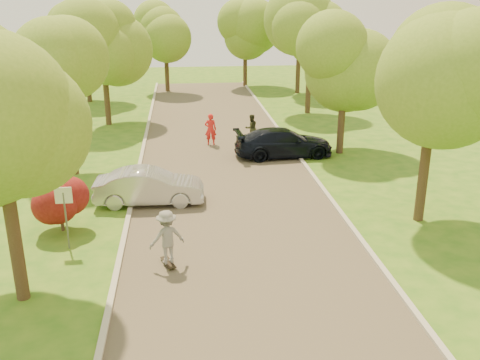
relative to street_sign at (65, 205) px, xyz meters
name	(u,v)px	position (x,y,z in m)	size (l,w,h in m)	color
ground	(258,303)	(5.80, -4.00, -1.56)	(100.00, 100.00, 0.00)	#2F6919
road	(231,198)	(5.80, 4.00, -1.56)	(8.00, 60.00, 0.01)	#4C4438
curb_left	(132,201)	(1.75, 4.00, -1.50)	(0.18, 60.00, 0.12)	#B2AD9E
curb_right	(326,193)	(9.85, 4.00, -1.50)	(0.18, 60.00, 0.12)	#B2AD9E
street_sign	(65,205)	(0.00, 0.00, 0.00)	(0.55, 0.06, 2.17)	#59595E
red_shrub	(60,202)	(-0.50, 1.50, -0.47)	(1.70, 1.70, 1.95)	#382619
tree_l_mida	(4,116)	(-0.50, -3.00, 3.61)	(4.71, 4.60, 7.39)	#382619
tree_l_midb	(69,76)	(-1.01, 8.00, 3.02)	(4.30, 4.20, 6.62)	#382619
tree_l_far	(105,37)	(-0.59, 18.00, 3.90)	(4.92, 4.80, 7.79)	#382619
tree_r_mida	(442,71)	(12.82, 1.00, 3.97)	(5.13, 5.00, 7.95)	#382619
tree_r_midb	(349,60)	(12.40, 10.00, 3.32)	(4.51, 4.40, 7.01)	#382619
tree_r_far	(314,28)	(13.03, 20.00, 4.27)	(5.33, 5.20, 8.34)	#382619
tree_bg_a	(86,31)	(-2.98, 26.00, 3.75)	(5.12, 5.00, 7.72)	#382619
tree_bg_b	(302,25)	(14.02, 28.00, 3.97)	(5.12, 5.00, 7.95)	#382619
tree_bg_c	(168,31)	(3.01, 30.00, 3.46)	(4.92, 4.80, 7.33)	#382619
tree_bg_d	(248,26)	(10.02, 32.00, 3.75)	(5.12, 5.00, 7.72)	#382619
silver_sedan	(149,187)	(2.50, 3.80, -0.85)	(1.52, 4.35, 1.43)	#B3B2B7
dark_sedan	(284,143)	(9.10, 9.69, -0.83)	(2.06, 5.07, 1.47)	black
longboard	(168,263)	(3.30, -1.56, -1.47)	(0.53, 0.92, 0.10)	black
skateboarder	(167,237)	(3.30, -1.56, -0.58)	(1.12, 0.64, 1.73)	gray
person_striped	(211,129)	(5.47, 12.35, -0.68)	(0.65, 0.42, 1.77)	red
person_olive	(251,128)	(7.82, 12.84, -0.78)	(0.76, 0.59, 1.56)	#2D311D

